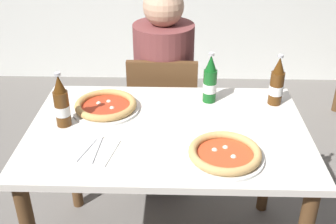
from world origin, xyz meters
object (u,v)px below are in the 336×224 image
object	(u,v)px
dining_table_main	(168,150)
napkin_with_cutlery	(91,150)
beer_bottle_right	(210,81)
diner_seated	(164,93)
beer_bottle_left	(62,104)
beer_bottle_center	(277,84)
chair_behind_table	(163,112)
pizza_marinara_far	(106,106)
pizza_margherita_near	(225,154)

from	to	relation	value
dining_table_main	napkin_with_cutlery	distance (m)	0.37
dining_table_main	beer_bottle_right	xyz separation A→B (m)	(0.19, 0.26, 0.22)
diner_seated	beer_bottle_left	world-z (taller)	diner_seated
beer_bottle_right	beer_bottle_center	bearing A→B (deg)	-2.95
chair_behind_table	beer_bottle_center	world-z (taller)	beer_bottle_center
beer_bottle_center	napkin_with_cutlery	xyz separation A→B (m)	(-0.80, -0.42, -0.10)
pizza_marinara_far	napkin_with_cutlery	bearing A→B (deg)	-90.84
pizza_margherita_near	pizza_marinara_far	bearing A→B (deg)	144.40
diner_seated	napkin_with_cutlery	world-z (taller)	diner_seated
chair_behind_table	pizza_margherita_near	world-z (taller)	chair_behind_table
pizza_margherita_near	pizza_marinara_far	size ratio (longest dim) A/B	0.98
napkin_with_cutlery	beer_bottle_center	bearing A→B (deg)	27.91
pizza_margherita_near	beer_bottle_left	bearing A→B (deg)	161.02
diner_seated	beer_bottle_center	world-z (taller)	diner_seated
diner_seated	chair_behind_table	bearing A→B (deg)	-91.44
pizza_marinara_far	beer_bottle_center	size ratio (longest dim) A/B	1.25
pizza_margherita_near	beer_bottle_right	xyz separation A→B (m)	(-0.03, 0.47, 0.08)
diner_seated	pizza_marinara_far	bearing A→B (deg)	-116.04
dining_table_main	pizza_margherita_near	bearing A→B (deg)	-44.21
pizza_margherita_near	chair_behind_table	bearing A→B (deg)	107.90
pizza_marinara_far	beer_bottle_center	bearing A→B (deg)	6.44
pizza_margherita_near	beer_bottle_right	distance (m)	0.48
beer_bottle_right	napkin_with_cutlery	size ratio (longest dim) A/B	1.16
pizza_margherita_near	beer_bottle_center	world-z (taller)	beer_bottle_center
pizza_marinara_far	chair_behind_table	bearing A→B (deg)	61.66
chair_behind_table	napkin_with_cutlery	bearing A→B (deg)	73.35
pizza_marinara_far	beer_bottle_left	xyz separation A→B (m)	(-0.16, -0.14, 0.08)
beer_bottle_left	dining_table_main	bearing A→B (deg)	-1.79
pizza_marinara_far	beer_bottle_left	size ratio (longest dim) A/B	1.25
chair_behind_table	pizza_margherita_near	size ratio (longest dim) A/B	2.81
dining_table_main	napkin_with_cutlery	xyz separation A→B (m)	(-0.30, -0.18, 0.12)
diner_seated	beer_bottle_right	distance (m)	0.54
chair_behind_table	diner_seated	xyz separation A→B (m)	(0.00, 0.05, 0.10)
pizza_margherita_near	napkin_with_cutlery	xyz separation A→B (m)	(-0.52, 0.04, -0.02)
pizza_margherita_near	beer_bottle_center	bearing A→B (deg)	58.75
beer_bottle_left	napkin_with_cutlery	size ratio (longest dim) A/B	1.16
dining_table_main	pizza_margherita_near	size ratio (longest dim) A/B	3.97
beer_bottle_center	pizza_marinara_far	bearing A→B (deg)	-173.56
diner_seated	beer_bottle_center	bearing A→B (deg)	-37.67
dining_table_main	pizza_margherita_near	distance (m)	0.34
dining_table_main	napkin_with_cutlery	world-z (taller)	napkin_with_cutlery
pizza_margherita_near	dining_table_main	bearing A→B (deg)	135.79
beer_bottle_left	napkin_with_cutlery	bearing A→B (deg)	-51.61
beer_bottle_right	chair_behind_table	bearing A→B (deg)	123.65
pizza_marinara_far	beer_bottle_center	xyz separation A→B (m)	(0.79, 0.09, 0.08)
pizza_margherita_near	beer_bottle_left	distance (m)	0.72
chair_behind_table	napkin_with_cutlery	size ratio (longest dim) A/B	4.01
dining_table_main	pizza_marinara_far	distance (m)	0.35
pizza_margherita_near	beer_bottle_left	size ratio (longest dim) A/B	1.22
dining_table_main	beer_bottle_left	distance (m)	0.50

